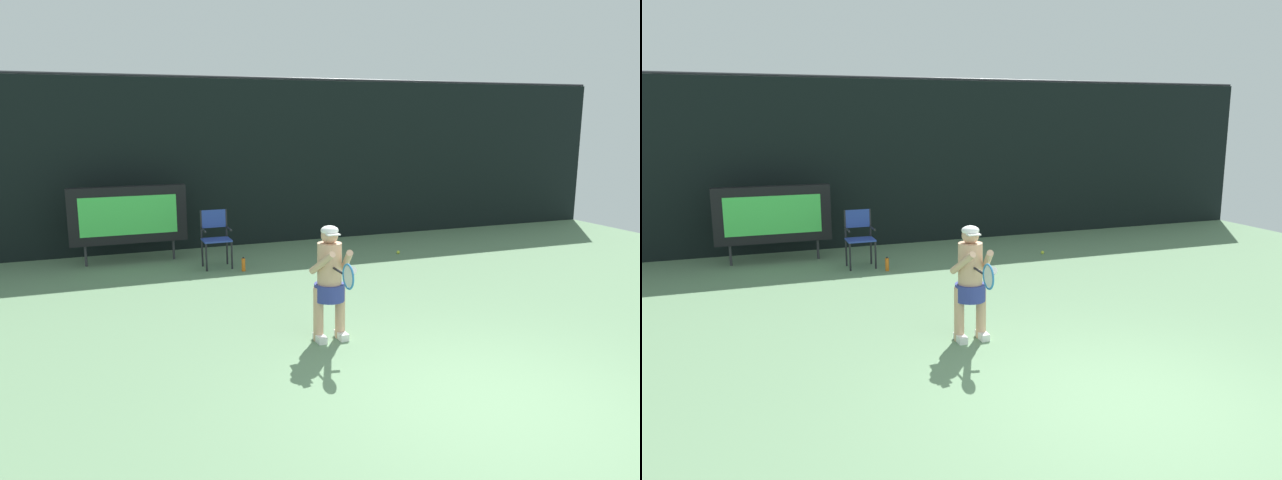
# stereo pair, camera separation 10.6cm
# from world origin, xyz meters

# --- Properties ---
(ground) EXTENTS (18.00, 22.00, 0.03)m
(ground) POSITION_xyz_m (0.00, -0.19, -0.01)
(ground) COLOR #62855F
(backdrop_screen) EXTENTS (18.00, 0.12, 3.66)m
(backdrop_screen) POSITION_xyz_m (0.00, 8.50, 1.81)
(backdrop_screen) COLOR black
(backdrop_screen) RESTS_ON ground
(scoreboard) EXTENTS (2.20, 0.21, 1.50)m
(scoreboard) POSITION_xyz_m (-2.89, 7.56, 0.95)
(scoreboard) COLOR black
(scoreboard) RESTS_ON ground
(umpire_chair) EXTENTS (0.52, 0.44, 1.08)m
(umpire_chair) POSITION_xyz_m (-1.40, 6.62, 0.62)
(umpire_chair) COLOR black
(umpire_chair) RESTS_ON ground
(water_bottle) EXTENTS (0.07, 0.07, 0.27)m
(water_bottle) POSITION_xyz_m (-1.00, 6.12, 0.12)
(water_bottle) COLOR orange
(water_bottle) RESTS_ON ground
(tennis_player) EXTENTS (0.53, 0.60, 1.48)m
(tennis_player) POSITION_xyz_m (-0.85, 2.27, 0.81)
(tennis_player) COLOR white
(tennis_player) RESTS_ON ground
(tennis_racket) EXTENTS (0.03, 0.60, 0.31)m
(tennis_racket) POSITION_xyz_m (-0.85, 1.71, 0.98)
(tennis_racket) COLOR black
(tennis_ball_loose) EXTENTS (0.07, 0.07, 0.07)m
(tennis_ball_loose) POSITION_xyz_m (2.36, 6.36, 0.03)
(tennis_ball_loose) COLOR #CCDB3D
(tennis_ball_loose) RESTS_ON ground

